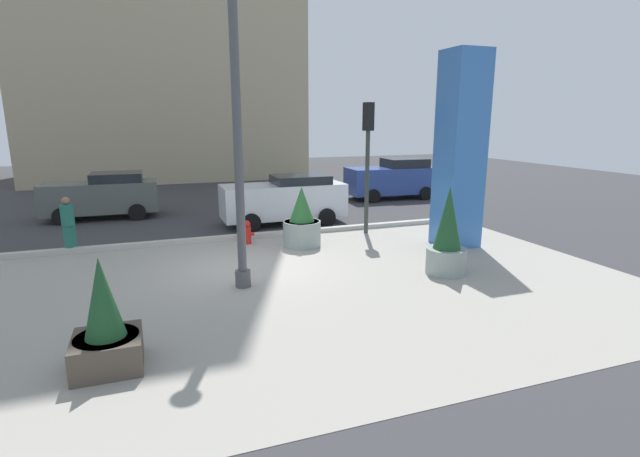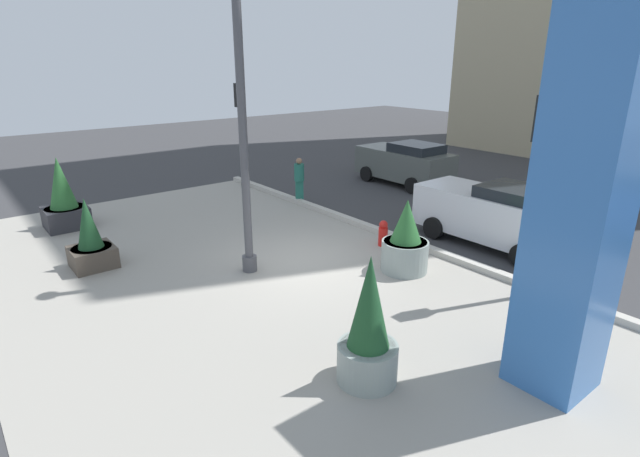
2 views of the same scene
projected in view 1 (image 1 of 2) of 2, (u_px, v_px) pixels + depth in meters
ground_plane at (223, 234)px, 16.08m from camera, size 60.00×60.00×0.00m
plaza_pavement at (263, 294)px, 10.58m from camera, size 18.00×10.00×0.02m
curb_strip at (226, 238)px, 15.26m from camera, size 18.00×0.24×0.16m
lamp_post at (238, 138)px, 10.29m from camera, size 0.44×0.44×7.00m
art_pillar_blue at (460, 151)px, 14.09m from camera, size 1.13×1.13×5.77m
potted_plant_mid_plaza at (447, 239)px, 11.79m from camera, size 0.99×0.99×2.21m
potted_plant_by_pillar at (302, 223)px, 14.43m from camera, size 1.15×1.15×1.84m
potted_plant_near_right at (105, 328)px, 7.30m from camera, size 1.02×1.02×1.81m
fire_hydrant at (247, 232)px, 14.76m from camera, size 0.36×0.26×0.75m
traffic_light_corner at (368, 147)px, 15.60m from camera, size 0.28×0.42×4.34m
car_curb_east at (285, 199)px, 17.56m from camera, size 4.52×1.96×1.79m
car_far_lane at (103, 195)px, 18.53m from camera, size 4.22×2.00×1.78m
car_curb_west at (393, 179)px, 23.19m from camera, size 4.48×2.19×1.94m
pedestrian_on_sidewalk at (68, 222)px, 13.71m from camera, size 0.49×0.49×1.65m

